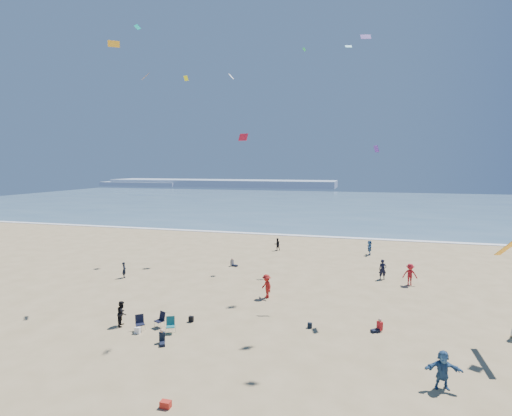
# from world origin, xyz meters

# --- Properties ---
(ocean) EXTENTS (220.00, 100.00, 0.06)m
(ocean) POSITION_xyz_m (0.00, 95.00, 0.03)
(ocean) COLOR #476B84
(ocean) RESTS_ON ground
(surf_line) EXTENTS (220.00, 1.20, 0.08)m
(surf_line) POSITION_xyz_m (0.00, 45.00, 0.04)
(surf_line) COLOR white
(surf_line) RESTS_ON ground
(headland_far) EXTENTS (110.00, 20.00, 3.20)m
(headland_far) POSITION_xyz_m (-60.00, 170.00, 1.60)
(headland_far) COLOR #7A8EA8
(headland_far) RESTS_ON ground
(headland_near) EXTENTS (40.00, 14.00, 2.00)m
(headland_near) POSITION_xyz_m (-100.00, 165.00, 1.00)
(headland_near) COLOR #7A8EA8
(headland_near) RESTS_ON ground
(standing_flyers) EXTENTS (36.63, 38.77, 1.89)m
(standing_flyers) POSITION_xyz_m (5.24, 16.14, 0.88)
(standing_flyers) COLOR black
(standing_flyers) RESTS_ON ground
(seated_group) EXTENTS (15.13, 31.56, 0.84)m
(seated_group) POSITION_xyz_m (1.57, 8.14, 0.42)
(seated_group) COLOR silver
(seated_group) RESTS_ON ground
(chair_cluster) EXTENTS (2.82, 1.62, 1.00)m
(chair_cluster) POSITION_xyz_m (-4.79, 9.10, 0.50)
(chair_cluster) COLOR black
(chair_cluster) RESTS_ON ground
(white_tote) EXTENTS (0.35, 0.20, 0.40)m
(white_tote) POSITION_xyz_m (-5.72, 8.38, 0.20)
(white_tote) COLOR white
(white_tote) RESTS_ON ground
(black_backpack) EXTENTS (0.30, 0.22, 0.38)m
(black_backpack) POSITION_xyz_m (-3.29, 10.97, 0.19)
(black_backpack) COLOR black
(black_backpack) RESTS_ON ground
(cooler) EXTENTS (0.45, 0.30, 0.30)m
(cooler) POSITION_xyz_m (-0.38, 1.99, 0.15)
(cooler) COLOR red
(cooler) RESTS_ON ground
(navy_bag) EXTENTS (0.28, 0.18, 0.34)m
(navy_bag) POSITION_xyz_m (4.46, 12.06, 0.17)
(navy_bag) COLOR black
(navy_bag) RESTS_ON ground
(kites_aloft) EXTENTS (36.62, 35.97, 30.29)m
(kites_aloft) POSITION_xyz_m (9.81, 12.42, 15.32)
(kites_aloft) COLOR gold
(kites_aloft) RESTS_ON ground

